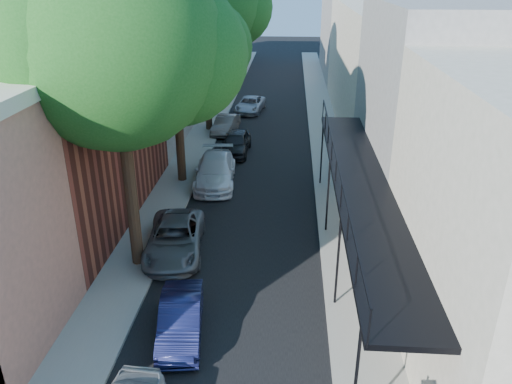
% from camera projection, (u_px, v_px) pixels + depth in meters
% --- Properties ---
extents(road_surface, '(6.00, 64.00, 0.01)m').
position_uv_depth(road_surface, '(267.00, 119.00, 36.58)').
color(road_surface, black).
rests_on(road_surface, ground).
extents(sidewalk_left, '(2.00, 64.00, 0.12)m').
position_uv_depth(sidewalk_left, '(213.00, 118.00, 36.81)').
color(sidewalk_left, gray).
rests_on(sidewalk_left, ground).
extents(sidewalk_right, '(2.00, 64.00, 0.12)m').
position_uv_depth(sidewalk_right, '(322.00, 120.00, 36.30)').
color(sidewalk_right, gray).
rests_on(sidewalk_right, ground).
extents(buildings_left, '(10.10, 59.10, 12.00)m').
position_uv_depth(buildings_left, '(131.00, 52.00, 34.03)').
color(buildings_left, tan).
rests_on(buildings_left, ground).
extents(buildings_right, '(9.80, 55.00, 10.00)m').
position_uv_depth(buildings_right, '(400.00, 61.00, 33.74)').
color(buildings_right, beige).
rests_on(buildings_right, ground).
extents(oak_near, '(7.48, 6.80, 11.42)m').
position_uv_depth(oak_near, '(131.00, 46.00, 15.60)').
color(oak_near, '#342114').
rests_on(oak_near, ground).
extents(oak_mid, '(6.60, 6.00, 10.20)m').
position_uv_depth(oak_mid, '(183.00, 40.00, 23.20)').
color(oak_mid, '#342114').
rests_on(oak_mid, ground).
extents(oak_far, '(7.70, 7.00, 11.90)m').
position_uv_depth(oak_far, '(212.00, 1.00, 30.94)').
color(oak_far, '#342114').
rests_on(oak_far, ground).
extents(parked_car_b, '(1.67, 3.61, 1.15)m').
position_uv_depth(parked_car_b, '(181.00, 319.00, 14.80)').
color(parked_car_b, '#151842').
rests_on(parked_car_b, ground).
extents(parked_car_c, '(2.52, 4.69, 1.25)m').
position_uv_depth(parked_car_c, '(175.00, 238.00, 19.12)').
color(parked_car_c, slate).
rests_on(parked_car_c, ground).
extents(parked_car_d, '(2.30, 4.95, 1.40)m').
position_uv_depth(parked_car_d, '(215.00, 171.00, 25.36)').
color(parked_car_d, white).
rests_on(parked_car_d, ground).
extents(parked_car_e, '(1.70, 3.93, 1.32)m').
position_uv_depth(parked_car_e, '(236.00, 143.00, 29.57)').
color(parked_car_e, black).
rests_on(parked_car_e, ground).
extents(parked_car_f, '(1.69, 3.67, 1.17)m').
position_uv_depth(parked_car_f, '(226.00, 125.00, 33.33)').
color(parked_car_f, '#675D57').
rests_on(parked_car_f, ground).
extents(parked_car_g, '(2.37, 4.26, 1.13)m').
position_uv_depth(parked_car_g, '(250.00, 105.00, 38.36)').
color(parked_car_g, '#969BA9').
rests_on(parked_car_g, ground).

